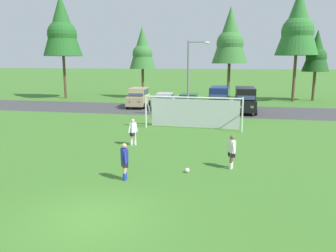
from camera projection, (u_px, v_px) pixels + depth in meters
ground_plane at (173, 129)px, 25.29m from camera, size 400.00×400.00×0.00m
parking_lot_strip at (190, 110)px, 35.07m from camera, size 52.00×8.40×0.01m
soccer_ball at (187, 170)px, 15.31m from camera, size 0.22×0.22×0.22m
soccer_goal at (194, 111)px, 25.45m from camera, size 7.49×2.22×2.57m
player_striker_near at (133, 132)px, 20.24m from camera, size 0.52×0.63×1.64m
player_midfield_center at (125, 161)px, 14.28m from camera, size 0.42×0.70×1.64m
player_defender_far at (232, 152)px, 15.80m from camera, size 0.39×0.73×1.64m
parked_car_slot_far_left at (139, 97)px, 37.06m from camera, size 2.39×4.73×2.16m
parked_car_slot_left at (165, 101)px, 35.59m from camera, size 2.24×4.31×1.72m
parked_car_slot_center_left at (188, 102)px, 34.64m from camera, size 2.05×4.20×1.72m
parked_car_slot_center at (219, 98)px, 33.87m from camera, size 2.28×4.84×2.52m
parked_car_slot_center_right at (245, 99)px, 32.96m from camera, size 2.29×4.85×2.52m
tree_left_edge at (62, 27)px, 44.45m from camera, size 5.22×5.22×13.93m
tree_mid_left at (142, 49)px, 45.57m from camera, size 3.66×3.66×9.76m
tree_center_back at (230, 37)px, 39.95m from camera, size 4.35×4.35×11.60m
tree_mid_right at (298, 24)px, 40.64m from camera, size 5.24×5.24×13.98m
tree_right_edge at (317, 52)px, 42.22m from camera, size 3.40×3.40×9.06m
street_lamp at (190, 79)px, 29.57m from camera, size 2.00×0.32×6.86m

